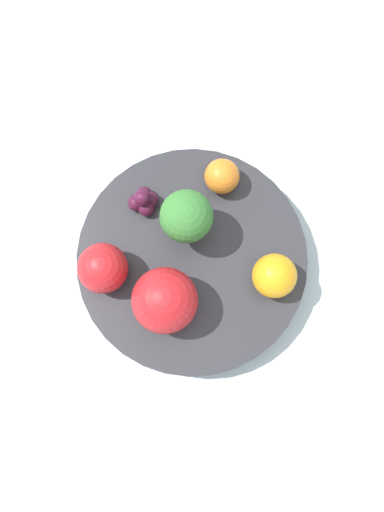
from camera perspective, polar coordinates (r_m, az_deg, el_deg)
ground_plane at (r=0.56m, az=-0.00°, el=-1.18°), size 6.00×6.00×0.00m
table_surface at (r=0.55m, az=-0.00°, el=-1.01°), size 1.20×1.20×0.02m
bowl at (r=0.52m, az=-0.00°, el=-0.53°), size 0.24×0.24×0.03m
broccoli at (r=0.47m, az=-0.07°, el=4.58°), size 0.05×0.05×0.07m
apple_red at (r=0.47m, az=-3.14°, el=-5.07°), size 0.06×0.06×0.06m
apple_green at (r=0.49m, az=-10.20°, el=-1.14°), size 0.05×0.05×0.05m
orange_front at (r=0.49m, az=9.40°, el=-2.25°), size 0.04×0.04×0.04m
orange_back at (r=0.51m, az=3.44°, el=9.08°), size 0.04×0.04×0.04m
grape_cluster at (r=0.51m, az=-5.52°, el=6.31°), size 0.03×0.03×0.03m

